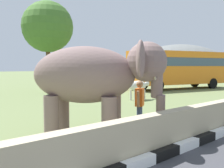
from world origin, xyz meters
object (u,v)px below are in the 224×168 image
object	(u,v)px
person_handler	(140,103)
bus_orange	(179,67)
elephant	(96,76)
cow_near	(138,86)

from	to	relation	value
person_handler	bus_orange	distance (m)	16.49
bus_orange	elephant	bearing A→B (deg)	-154.21
elephant	cow_near	xyz separation A→B (m)	(7.21, 4.88, -0.97)
elephant	bus_orange	xyz separation A→B (m)	(15.92, 7.69, 0.25)
elephant	bus_orange	world-z (taller)	bus_orange
cow_near	elephant	bearing A→B (deg)	-145.93
elephant	person_handler	world-z (taller)	elephant
elephant	bus_orange	bearing A→B (deg)	25.79
person_handler	cow_near	world-z (taller)	person_handler
elephant	bus_orange	distance (m)	17.68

